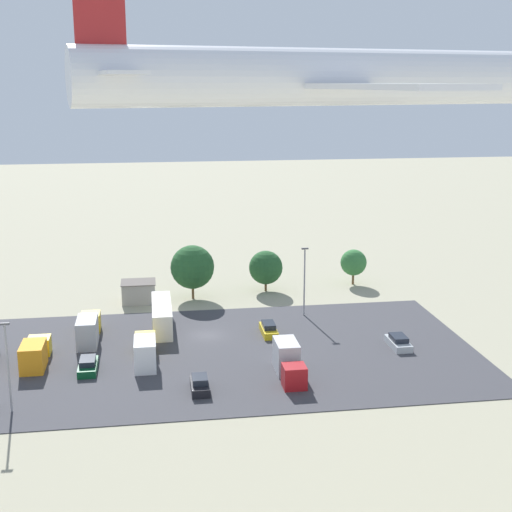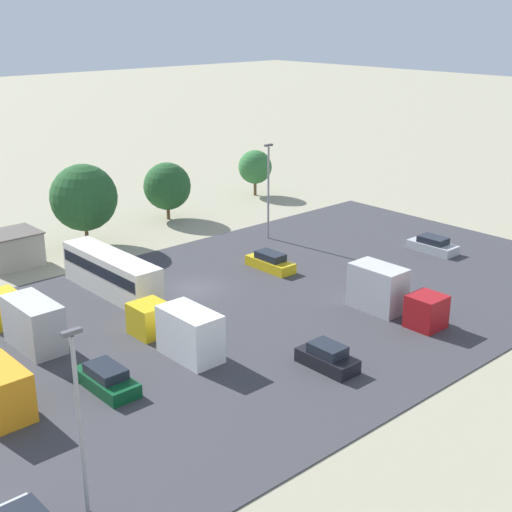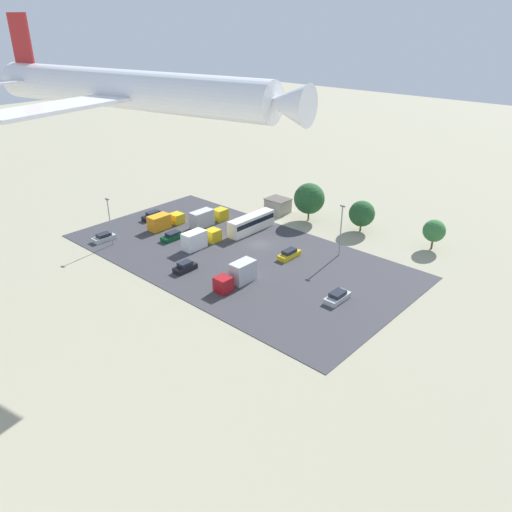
{
  "view_description": "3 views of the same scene",
  "coord_description": "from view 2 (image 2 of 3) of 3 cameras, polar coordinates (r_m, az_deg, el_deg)",
  "views": [
    {
      "loc": [
        6.3,
        83.46,
        30.61
      ],
      "look_at": [
        -3.49,
        18.19,
        14.48
      ],
      "focal_mm": 50.0,
      "sensor_mm": 36.0,
      "label": 1
    },
    {
      "loc": [
        32.17,
        43.0,
        21.33
      ],
      "look_at": [
        -3.35,
        3.68,
        3.03
      ],
      "focal_mm": 50.0,
      "sensor_mm": 36.0,
      "label": 2
    },
    {
      "loc": [
        -56.24,
        62.98,
        38.21
      ],
      "look_at": [
        -5.94,
        7.46,
        2.19
      ],
      "focal_mm": 35.0,
      "sensor_mm": 36.0,
      "label": 3
    }
  ],
  "objects": [
    {
      "name": "shed_building",
      "position": [
        66.1,
        -19.03,
        0.53
      ],
      "size": [
        4.88,
        4.08,
        3.02
      ],
      "color": "#9E998E",
      "rests_on": "ground"
    },
    {
      "name": "parked_car_0",
      "position": [
        68.21,
        13.95,
        0.84
      ],
      "size": [
        2.0,
        4.57,
        1.42
      ],
      "color": "#ADB2B7",
      "rests_on": "ground"
    },
    {
      "name": "light_pole_lot_centre",
      "position": [
        31.97,
        -13.98,
        -12.33
      ],
      "size": [
        0.9,
        0.28,
        8.93
      ],
      "color": "gray",
      "rests_on": "ground"
    },
    {
      "name": "light_pole_lot_edge",
      "position": [
        68.94,
        1.0,
        5.49
      ],
      "size": [
        0.9,
        0.28,
        9.31
      ],
      "color": "gray",
      "rests_on": "ground"
    },
    {
      "name": "parked_truck_3",
      "position": [
        50.71,
        -18.04,
        -4.86
      ],
      "size": [
        2.34,
        8.87,
        3.3
      ],
      "rotation": [
        0.0,
        0.0,
        3.14
      ],
      "color": "gold",
      "rests_on": "ground"
    },
    {
      "name": "tree_apron_far",
      "position": [
        86.48,
        -0.08,
        7.14
      ],
      "size": [
        4.05,
        4.05,
        5.52
      ],
      "color": "brown",
      "rests_on": "ground"
    },
    {
      "name": "parking_lot_surface",
      "position": [
        53.25,
        -0.79,
        -4.52
      ],
      "size": [
        61.76,
        32.76,
        0.08
      ],
      "color": "#38383D",
      "rests_on": "ground"
    },
    {
      "name": "tree_near_shed",
      "position": [
        68.94,
        -13.62,
        4.56
      ],
      "size": [
        6.31,
        6.31,
        7.88
      ],
      "color": "brown",
      "rests_on": "ground"
    },
    {
      "name": "tree_apron_mid",
      "position": [
        76.71,
        -7.12,
        5.56
      ],
      "size": [
        5.06,
        5.06,
        6.17
      ],
      "color": "brown",
      "rests_on": "ground"
    },
    {
      "name": "parked_car_2",
      "position": [
        45.28,
        5.72,
        -8.11
      ],
      "size": [
        1.84,
        4.01,
        1.58
      ],
      "rotation": [
        0.0,
        0.0,
        3.14
      ],
      "color": "black",
      "rests_on": "ground"
    },
    {
      "name": "parked_car_1",
      "position": [
        43.67,
        -11.88,
        -9.62
      ],
      "size": [
        1.95,
        4.68,
        1.45
      ],
      "rotation": [
        0.0,
        0.0,
        3.14
      ],
      "color": "#0C4723",
      "rests_on": "ground"
    },
    {
      "name": "ground_plane",
      "position": [
        57.78,
        -4.93,
        -2.69
      ],
      "size": [
        400.0,
        400.0,
        0.0
      ],
      "primitive_type": "plane",
      "color": "gray"
    },
    {
      "name": "bus",
      "position": [
        57.24,
        -11.49,
        -1.28
      ],
      "size": [
        2.45,
        11.01,
        3.23
      ],
      "color": "silver",
      "rests_on": "ground"
    },
    {
      "name": "parked_car_3",
      "position": [
        61.66,
        1.15,
        -0.5
      ],
      "size": [
        1.74,
        4.68,
        1.5
      ],
      "rotation": [
        0.0,
        0.0,
        3.14
      ],
      "color": "gold",
      "rests_on": "ground"
    },
    {
      "name": "parked_truck_2",
      "position": [
        47.16,
        -6.25,
        -5.86
      ],
      "size": [
        2.34,
        8.05,
        3.22
      ],
      "rotation": [
        0.0,
        0.0,
        3.14
      ],
      "color": "gold",
      "rests_on": "ground"
    },
    {
      "name": "parked_truck_0",
      "position": [
        53.23,
        10.74,
        -3.02
      ],
      "size": [
        2.36,
        7.57,
        3.4
      ],
      "color": "maroon",
      "rests_on": "ground"
    }
  ]
}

